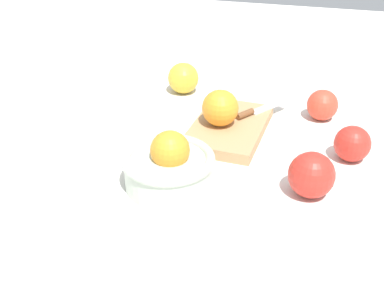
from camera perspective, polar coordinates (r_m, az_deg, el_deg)
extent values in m
plane|color=silver|center=(1.00, 5.61, -0.81)|extent=(2.40, 2.40, 0.00)
cylinder|color=beige|center=(0.87, -2.72, -3.24)|extent=(0.15, 0.15, 0.06)
torus|color=beige|center=(0.86, -2.76, -1.69)|extent=(0.16, 0.16, 0.02)
sphere|color=orange|center=(0.85, -2.53, -0.72)|extent=(0.07, 0.07, 0.07)
cube|color=tan|center=(1.06, 4.24, 1.83)|extent=(0.24, 0.16, 0.02)
sphere|color=orange|center=(1.03, 3.25, 4.14)|extent=(0.08, 0.08, 0.08)
cube|color=silver|center=(1.13, 8.83, 4.27)|extent=(0.10, 0.08, 0.00)
cylinder|color=brown|center=(1.08, 6.07, 3.43)|extent=(0.04, 0.04, 0.01)
sphere|color=red|center=(0.87, 13.51, -3.46)|extent=(0.08, 0.08, 0.08)
sphere|color=gold|center=(1.24, -1.00, 7.55)|extent=(0.08, 0.08, 0.08)
sphere|color=#D6422D|center=(1.14, 14.69, 4.34)|extent=(0.07, 0.07, 0.07)
sphere|color=red|center=(0.99, 17.87, 0.03)|extent=(0.07, 0.07, 0.07)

